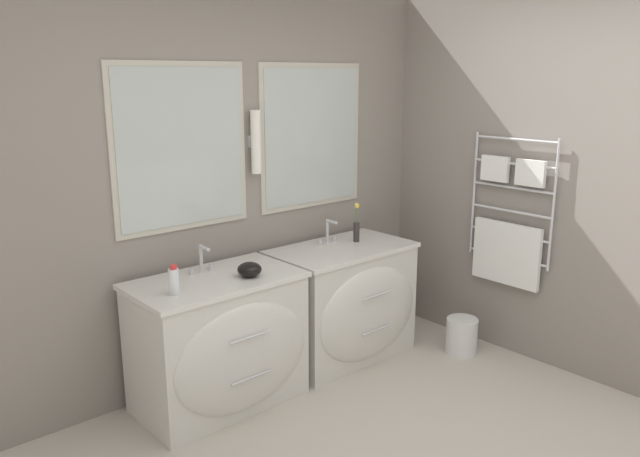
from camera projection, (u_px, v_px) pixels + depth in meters
name	position (u px, v px, depth m)	size (l,w,h in m)	color
wall_back	(234.00, 182.00, 4.14)	(4.89, 0.15, 2.60)	gray
wall_right	(517.00, 178.00, 4.42)	(0.13, 3.89, 2.60)	gray
vanity_left	(221.00, 342.00, 3.81)	(1.02, 0.65, 0.82)	silver
vanity_right	(345.00, 302.00, 4.48)	(1.02, 0.65, 0.82)	silver
faucet_left	(202.00, 260.00, 3.82)	(0.17, 0.11, 0.17)	silver
faucet_right	(328.00, 232.00, 4.49)	(0.17, 0.11, 0.17)	silver
toiletry_bottle	(174.00, 281.00, 3.44)	(0.06, 0.06, 0.17)	silver
amenity_bowl	(250.00, 269.00, 3.76)	(0.15, 0.15, 0.09)	black
flower_vase	(356.00, 227.00, 4.53)	(0.04, 0.04, 0.29)	#332D2D
waste_bin	(462.00, 335.00, 4.60)	(0.23, 0.23, 0.27)	silver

